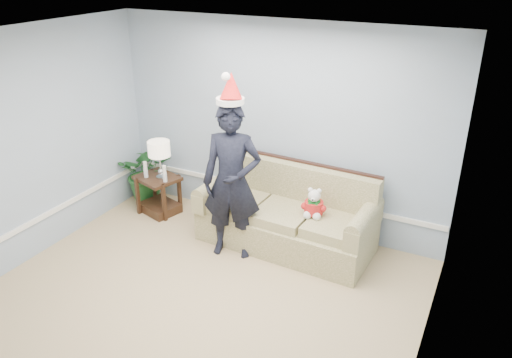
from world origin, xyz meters
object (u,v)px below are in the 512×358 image
object	(u,v)px
sofa	(288,218)
man	(232,182)
side_table	(159,198)
teddy_bear	(314,206)
table_lamp	(159,150)
houseplant	(147,172)

from	to	relation	value
sofa	man	bearing A→B (deg)	-132.49
side_table	teddy_bear	bearing A→B (deg)	-1.03
teddy_bear	table_lamp	bearing A→B (deg)	169.80
man	teddy_bear	distance (m)	1.01
table_lamp	sofa	bearing A→B (deg)	2.04
side_table	houseplant	size ratio (longest dim) A/B	0.79
table_lamp	houseplant	bearing A→B (deg)	149.43
sofa	teddy_bear	size ratio (longest dim) A/B	5.98
side_table	teddy_bear	world-z (taller)	teddy_bear
houseplant	man	bearing A→B (deg)	-21.21
side_table	table_lamp	xyz separation A→B (m)	(0.08, -0.01, 0.74)
houseplant	teddy_bear	size ratio (longest dim) A/B	2.33
table_lamp	houseplant	distance (m)	0.77
side_table	teddy_bear	size ratio (longest dim) A/B	1.85
man	teddy_bear	xyz separation A→B (m)	(0.88, 0.40, -0.29)
sofa	houseplant	bearing A→B (deg)	177.36
man	teddy_bear	bearing A→B (deg)	8.46
sofa	houseplant	world-z (taller)	sofa
table_lamp	teddy_bear	xyz separation A→B (m)	(2.25, -0.03, -0.30)
sofa	houseplant	xyz separation A→B (m)	(-2.36, 0.22, 0.07)
side_table	man	xyz separation A→B (m)	(1.45, -0.44, 0.74)
houseplant	teddy_bear	xyz separation A→B (m)	(2.73, -0.32, 0.23)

